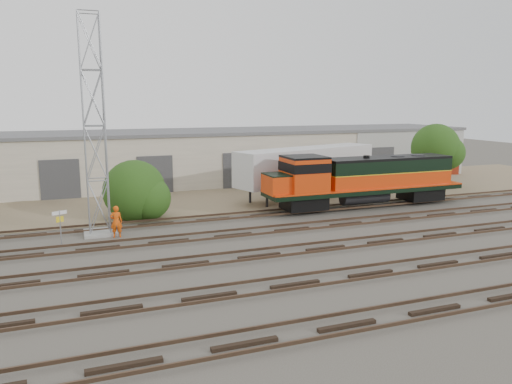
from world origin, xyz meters
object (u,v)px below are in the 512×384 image
object	(u,v)px
worker	(116,222)
locomotive	(362,179)
semi_trailer	(310,166)
signal_tower	(94,130)

from	to	relation	value
worker	locomotive	bearing A→B (deg)	-165.85
locomotive	semi_trailer	world-z (taller)	semi_trailer
locomotive	signal_tower	world-z (taller)	signal_tower
signal_tower	semi_trailer	xyz separation A→B (m)	(17.92, 6.59, -3.81)
locomotive	semi_trailer	bearing A→B (deg)	108.07
signal_tower	worker	distance (m)	5.71
locomotive	worker	distance (m)	18.99
locomotive	worker	world-z (taller)	locomotive
worker	semi_trailer	distance (m)	18.76
worker	semi_trailer	bearing A→B (deg)	-148.09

